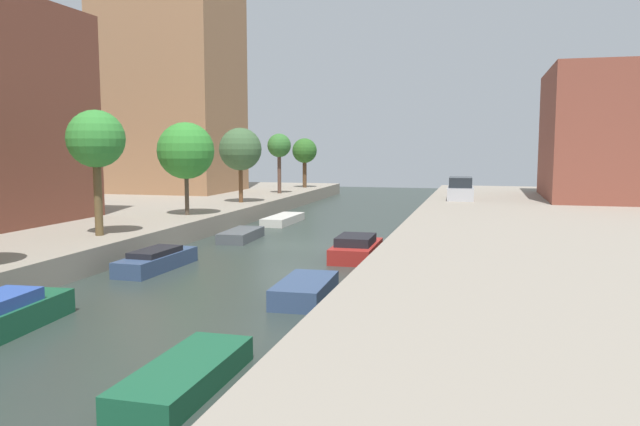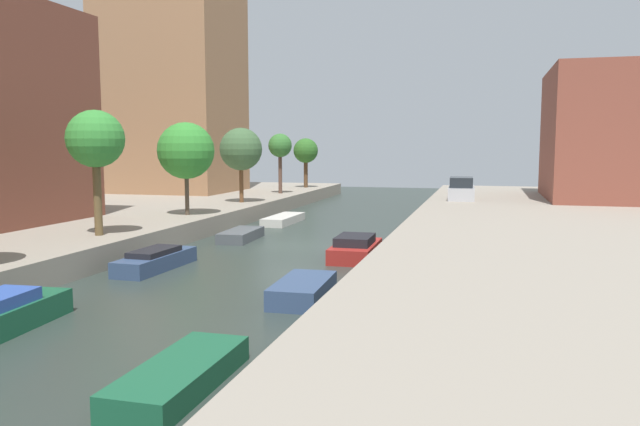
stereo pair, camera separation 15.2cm
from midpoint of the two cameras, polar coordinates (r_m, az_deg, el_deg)
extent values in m
plane|color=#2D3833|center=(29.13, -2.87, -3.08)|extent=(84.00, 84.00, 0.00)
cube|color=gray|center=(36.48, -25.95, -1.02)|extent=(20.00, 64.00, 1.00)
cube|color=gray|center=(28.40, 27.38, -3.00)|extent=(20.00, 64.00, 1.00)
cube|color=#9E704C|center=(52.65, -13.86, 14.43)|extent=(10.00, 8.45, 22.73)
cube|color=brown|center=(47.64, 26.19, 6.59)|extent=(10.00, 11.44, 9.05)
cylinder|color=brown|center=(27.08, -20.07, 1.36)|extent=(0.33, 0.33, 3.18)
sphere|color=#358734|center=(27.00, -20.27, 6.49)|extent=(2.37, 2.37, 2.37)
cylinder|color=#4C4032|center=(33.88, -12.40, 1.84)|extent=(0.23, 0.23, 2.40)
sphere|color=#338830|center=(33.79, -12.49, 5.67)|extent=(3.04, 3.04, 3.04)
cylinder|color=brown|center=(40.85, -7.48, 2.76)|extent=(0.27, 0.27, 2.53)
sphere|color=#3E6039|center=(40.77, -7.52, 5.91)|extent=(2.80, 2.80, 2.80)
cylinder|color=brown|center=(48.31, -3.89, 3.67)|extent=(0.29, 0.29, 3.11)
sphere|color=#35702F|center=(48.26, -3.91, 6.28)|extent=(1.85, 1.85, 1.85)
cylinder|color=brown|center=(55.08, -1.52, 3.70)|extent=(0.36, 0.36, 2.53)
sphere|color=#2E6624|center=(55.03, -1.52, 5.82)|extent=(2.20, 2.20, 2.20)
cube|color=#B7B7BC|center=(44.34, 12.83, 1.84)|extent=(1.90, 4.61, 0.86)
cube|color=#1E2328|center=(43.94, 12.84, 2.82)|extent=(1.62, 2.55, 0.70)
cube|color=#33476B|center=(24.43, -15.09, -4.39)|extent=(1.41, 4.20, 0.60)
cube|color=black|center=(24.29, -15.22, -3.49)|extent=(1.16, 2.32, 0.21)
cube|color=#4C5156|center=(31.10, -7.49, -2.05)|extent=(1.56, 3.48, 0.51)
cube|color=beige|center=(37.60, -3.56, -0.60)|extent=(1.47, 4.46, 0.47)
cube|color=#195638|center=(12.68, -12.75, -14.51)|extent=(1.38, 3.79, 0.52)
cube|color=#33476B|center=(18.99, -1.62, -7.17)|extent=(1.58, 3.29, 0.62)
cube|color=maroon|center=(25.94, 3.24, -3.54)|extent=(1.74, 3.89, 0.63)
cube|color=black|center=(25.68, 3.17, -2.51)|extent=(1.46, 2.15, 0.37)
camera|label=1|loc=(0.08, -90.13, -0.01)|focal=34.44mm
camera|label=2|loc=(0.08, 89.87, 0.01)|focal=34.44mm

